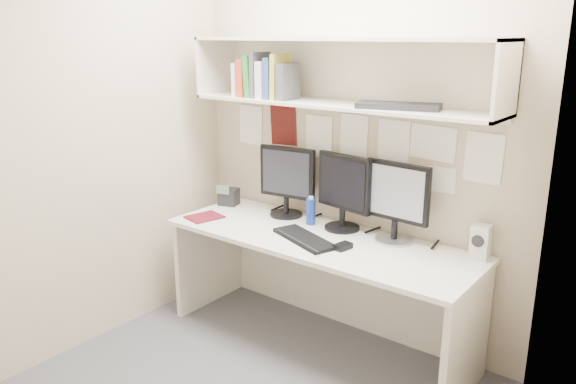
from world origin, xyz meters
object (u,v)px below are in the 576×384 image
Objects in this scene: monitor_left at (287,179)px; keyboard at (304,239)px; speaker at (481,242)px; monitor_right at (397,199)px; maroon_notebook at (204,217)px; desk at (318,290)px; monitor_center at (344,189)px; desk_phone at (229,196)px.

monitor_left reaches higher than keyboard.
monitor_right is at bearing -179.40° from speaker.
maroon_notebook is (-0.79, -0.07, -0.01)m from keyboard.
monitor_center is at bearing 81.46° from desk.
desk is 12.49× the size of desk_phone.
keyboard is 0.92m from desk_phone.
monitor_left is at bearing -169.85° from monitor_center.
speaker is (0.90, 0.26, 0.46)m from desk.
maroon_notebook is (-1.73, -0.43, -0.09)m from speaker.
monitor_center is (0.45, -0.00, 0.00)m from monitor_left.
monitor_right is (0.82, -0.00, 0.00)m from monitor_left.
monitor_center is (0.03, 0.22, 0.63)m from desk.
desk_phone is at bearing -179.69° from monitor_left.
desk is at bearing -27.18° from desk_phone.
speaker is at bearing -14.22° from desk_phone.
speaker is 1.82m from desk_phone.
speaker is (1.33, 0.04, -0.16)m from monitor_left.
keyboard reaches higher than maroon_notebook.
speaker is at bearing 8.38° from monitor_right.
maroon_notebook is (-0.41, -0.39, -0.25)m from monitor_left.
desk is 4.25× the size of keyboard.
maroon_notebook is at bearing -145.36° from monitor_center.
monitor_left is at bearing -10.03° from desk_phone.
keyboard is 1.01m from speaker.
maroon_notebook is at bearing -170.09° from speaker.
keyboard is at bearing -139.65° from monitor_right.
keyboard is at bearing -34.23° from desk_phone.
monitor_left is 0.62m from maroon_notebook.
speaker is (0.94, 0.37, 0.09)m from keyboard.
monitor_left is at bearing 57.20° from maroon_notebook.
desk_phone is (-0.08, 0.33, 0.06)m from maroon_notebook.
maroon_notebook is at bearing -168.18° from desk.
monitor_left is 0.45m from monitor_center.
monitor_left is 2.46× the size of speaker.
monitor_left is 0.99× the size of monitor_center.
maroon_notebook is 0.34m from desk_phone.
monitor_left is 0.53m from desk_phone.
monitor_center reaches higher than monitor_left.
monitor_center reaches higher than desk_phone.
monitor_center reaches higher than keyboard.
desk_phone reaches higher than desk.
monitor_right is 1.33m from desk_phone.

